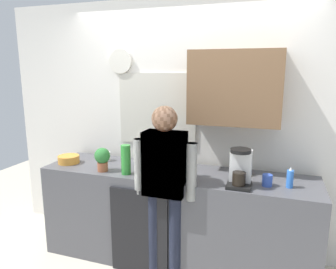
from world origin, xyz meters
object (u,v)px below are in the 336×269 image
at_px(bottle_olive_oil, 144,158).
at_px(dish_soap, 290,179).
at_px(person_guest, 165,180).
at_px(bottle_green_wine, 156,155).
at_px(person_at_sink, 165,180).
at_px(cup_blue_mug, 267,180).
at_px(potted_plant, 102,158).
at_px(bottle_amber_beer, 191,165).
at_px(cup_yellow_cup, 248,171).
at_px(bottle_dark_sauce, 185,171).
at_px(coffee_maker, 240,169).
at_px(storage_canister, 140,154).
at_px(cup_white_mug, 107,156).
at_px(bottle_clear_soda, 126,160).
at_px(mixing_bowl, 69,159).

bearing_deg(bottle_olive_oil, dish_soap, -0.51).
distance_m(bottle_olive_oil, dish_soap, 1.32).
bearing_deg(person_guest, bottle_green_wine, -62.52).
xyz_separation_m(bottle_olive_oil, person_at_sink, (0.29, -0.24, -0.10)).
distance_m(cup_blue_mug, potted_plant, 1.52).
bearing_deg(bottle_amber_beer, person_guest, -128.45).
bearing_deg(cup_yellow_cup, bottle_dark_sauce, -147.20).
bearing_deg(bottle_amber_beer, coffee_maker, -11.78).
xyz_separation_m(storage_canister, person_at_sink, (0.46, -0.53, -0.06)).
bearing_deg(cup_blue_mug, bottle_olive_oil, 178.34).
distance_m(storage_canister, person_guest, 0.70).
relative_size(cup_white_mug, dish_soap, 0.53).
bearing_deg(coffee_maker, bottle_clear_soda, -178.41).
bearing_deg(person_at_sink, person_guest, 0.00).
distance_m(bottle_amber_beer, cup_white_mug, 1.01).
relative_size(bottle_clear_soda, mixing_bowl, 1.27).
distance_m(bottle_amber_beer, person_guest, 0.30).
xyz_separation_m(coffee_maker, storage_canister, (-1.09, 0.40, -0.06)).
bearing_deg(storage_canister, coffee_maker, -20.00).
relative_size(coffee_maker, bottle_amber_beer, 1.43).
height_order(bottle_amber_beer, cup_white_mug, bottle_amber_beer).
xyz_separation_m(bottle_green_wine, cup_yellow_cup, (0.86, 0.10, -0.11)).
bearing_deg(person_at_sink, bottle_dark_sauce, 43.12).
bearing_deg(mixing_bowl, bottle_amber_beer, 0.02).
bearing_deg(bottle_dark_sauce, cup_yellow_cup, 32.80).
relative_size(bottle_clear_soda, bottle_green_wine, 0.93).
relative_size(dish_soap, storage_canister, 1.06).
distance_m(bottle_green_wine, cup_white_mug, 0.63).
bearing_deg(bottle_amber_beer, cup_white_mug, 168.37).
bearing_deg(bottle_dark_sauce, mixing_bowl, 174.59).
bearing_deg(bottle_dark_sauce, storage_canister, 145.37).
relative_size(coffee_maker, person_guest, 0.21).
xyz_separation_m(bottle_dark_sauce, bottle_green_wine, (-0.35, 0.22, 0.06)).
bearing_deg(mixing_bowl, potted_plant, -13.92).
height_order(bottle_amber_beer, cup_yellow_cup, bottle_amber_beer).
bearing_deg(bottle_amber_beer, bottle_olive_oil, 177.88).
bearing_deg(dish_soap, bottle_clear_soda, -174.93).
relative_size(coffee_maker, bottle_clear_soda, 1.18).
relative_size(bottle_amber_beer, mixing_bowl, 1.05).
bearing_deg(bottle_amber_beer, cup_yellow_cup, 22.87).
bearing_deg(cup_white_mug, bottle_green_wine, -9.55).
bearing_deg(bottle_dark_sauce, bottle_clear_soda, 179.89).
bearing_deg(potted_plant, mixing_bowl, 166.08).
bearing_deg(potted_plant, person_guest, -8.79).
distance_m(mixing_bowl, storage_canister, 0.75).
bearing_deg(person_guest, cup_white_mug, -32.07).
relative_size(cup_yellow_cup, potted_plant, 0.37).
bearing_deg(bottle_clear_soda, potted_plant, 178.98).
xyz_separation_m(bottle_dark_sauce, bottle_amber_beer, (0.02, 0.12, 0.02)).
bearing_deg(bottle_clear_soda, mixing_bowl, 170.48).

